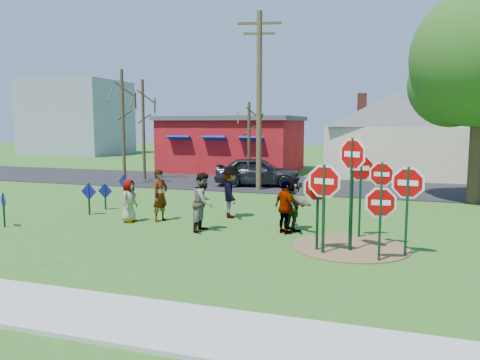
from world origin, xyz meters
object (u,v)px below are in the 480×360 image
at_px(person_a, 129,201).
at_px(stop_sign_d, 381,182).
at_px(suv, 258,171).
at_px(utility_pole, 259,98).
at_px(stop_sign_a, 324,189).
at_px(person_b, 160,195).
at_px(stop_sign_c, 352,168).
at_px(stop_sign_b, 361,175).

bearing_deg(person_a, stop_sign_d, -93.88).
relative_size(suv, utility_pole, 0.51).
height_order(stop_sign_a, suv, stop_sign_a).
relative_size(person_b, utility_pole, 0.20).
bearing_deg(stop_sign_c, utility_pole, 153.56).
xyz_separation_m(stop_sign_d, person_b, (-7.40, 1.18, -0.90)).
relative_size(stop_sign_a, person_a, 1.67).
height_order(stop_sign_d, person_a, stop_sign_d).
distance_m(stop_sign_d, person_a, 8.44).
distance_m(person_a, utility_pole, 9.98).
bearing_deg(person_b, stop_sign_c, -90.20).
bearing_deg(stop_sign_d, utility_pole, 125.45).
relative_size(stop_sign_c, suv, 0.70).
relative_size(stop_sign_b, utility_pole, 0.30).
bearing_deg(utility_pole, stop_sign_b, -57.20).
distance_m(stop_sign_b, person_a, 7.82).
bearing_deg(suv, utility_pole, -173.93).
bearing_deg(utility_pole, stop_sign_d, -57.02).
height_order(stop_sign_b, utility_pole, utility_pole).
distance_m(stop_sign_a, person_b, 6.52).
bearing_deg(stop_sign_a, stop_sign_c, 44.24).
xyz_separation_m(person_b, utility_pole, (1.16, 8.43, 3.77)).
bearing_deg(stop_sign_c, person_a, -155.07).
bearing_deg(stop_sign_c, stop_sign_d, 80.93).
bearing_deg(person_b, stop_sign_d, -83.19).
distance_m(stop_sign_d, person_b, 7.55).
bearing_deg(person_b, suv, 11.69).
distance_m(stop_sign_c, stop_sign_d, 1.13).
bearing_deg(person_a, suv, -8.38).
bearing_deg(person_b, person_a, 133.68).
bearing_deg(utility_pole, suv, 108.61).
distance_m(stop_sign_b, suv, 11.79).
height_order(stop_sign_c, person_b, stop_sign_c).
bearing_deg(stop_sign_b, utility_pole, 107.28).
height_order(person_a, person_b, person_b).
relative_size(stop_sign_b, person_b, 1.45).
bearing_deg(stop_sign_c, suv, 152.56).
relative_size(stop_sign_a, person_b, 1.39).
height_order(stop_sign_a, stop_sign_c, stop_sign_c).
distance_m(stop_sign_c, suv, 13.18).
relative_size(stop_sign_d, person_b, 1.37).
height_order(stop_sign_b, person_b, stop_sign_b).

